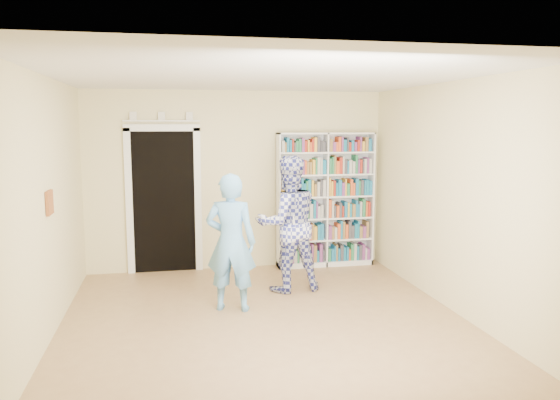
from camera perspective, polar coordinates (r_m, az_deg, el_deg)
The scene contains 11 objects.
floor at distance 6.21m, azimuth -1.44°, elevation -12.83°, with size 5.00×5.00×0.00m, color #99704A.
ceiling at distance 5.83m, azimuth -1.53°, elevation 12.83°, with size 5.00×5.00×0.00m, color white.
wall_back at distance 8.33m, azimuth -4.49°, elevation 2.03°, with size 4.50×4.50×0.00m, color beige.
wall_left at distance 5.91m, azimuth -23.48°, elevation -1.01°, with size 5.00×5.00×0.00m, color beige.
wall_right at distance 6.64m, azimuth 18.01°, elevation 0.17°, with size 5.00×5.00×0.00m, color beige.
bookshelf at distance 8.48m, azimuth 4.75°, elevation 0.09°, with size 1.51×0.28×2.07m.
doorway at distance 8.26m, azimuth -12.05°, elevation 0.65°, with size 1.10×0.08×2.43m.
wall_art at distance 6.10m, azimuth -22.94°, elevation -0.25°, with size 0.03×0.25×0.25m, color brown.
man_blue at distance 6.47m, azimuth -5.15°, elevation -4.43°, with size 0.60×0.39×1.64m, color #69AEE9.
man_plaid at distance 7.20m, azimuth 0.84°, elevation -2.50°, with size 0.87×0.68×1.80m, color navy.
paper_sheet at distance 7.00m, azimuth 1.96°, elevation -2.63°, with size 0.19×0.01×0.27m, color white.
Camera 1 is at (-1.01, -5.72, 2.20)m, focal length 35.00 mm.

